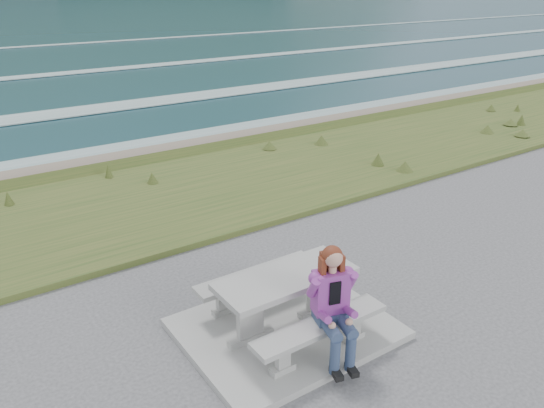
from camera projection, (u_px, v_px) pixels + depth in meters
name	position (u px, v px, depth m)	size (l,w,h in m)	color
concrete_slab	(286.00, 328.00, 6.93)	(2.60, 2.10, 0.10)	#A4A49F
picnic_table	(286.00, 287.00, 6.68)	(1.80, 0.75, 0.75)	#A4A49F
bench_landward	(320.00, 330.00, 6.24)	(1.80, 0.35, 0.45)	#A4A49F
bench_seaward	(256.00, 279.00, 7.30)	(1.80, 0.35, 0.45)	#A4A49F
grass_verge	(143.00, 206.00, 10.76)	(160.00, 4.50, 0.22)	#2E4C1C
shore_drop	(99.00, 168.00, 12.97)	(160.00, 0.80, 2.20)	brown
seated_woman	(335.00, 321.00, 6.12)	(0.57, 0.78, 1.41)	navy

